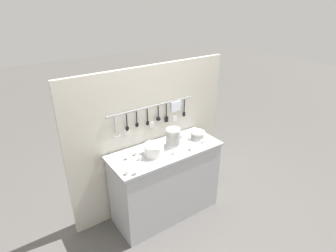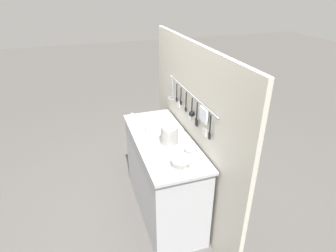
{
  "view_description": "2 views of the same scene",
  "coord_description": "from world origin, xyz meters",
  "px_view_note": "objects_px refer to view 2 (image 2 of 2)",
  "views": [
    {
      "loc": [
        -1.61,
        -2.36,
        2.61
      ],
      "look_at": [
        0.04,
        0.0,
        1.23
      ],
      "focal_mm": 30.0,
      "sensor_mm": 36.0,
      "label": 1
    },
    {
      "loc": [
        2.35,
        -0.72,
        2.37
      ],
      "look_at": [
        0.06,
        0.04,
        1.11
      ],
      "focal_mm": 30.0,
      "sensor_mm": 36.0,
      "label": 2
    }
  ],
  "objects_px": {
    "cup_front_left": "(129,118)",
    "cup_edge_far": "(151,122)",
    "bowl_stack_back_corner": "(181,162)",
    "cup_mid_row": "(161,121)",
    "cup_back_left": "(196,164)",
    "cup_back_right": "(165,166)",
    "cup_beside_plates": "(152,152)",
    "steel_mixing_bowl": "(191,150)",
    "cup_by_caddy": "(156,117)",
    "cup_front_right": "(150,140)",
    "bowl_stack_tall_left": "(170,135)",
    "cup_centre": "(179,157)",
    "plate_stack": "(156,126)",
    "cup_edge_near": "(132,115)"
  },
  "relations": [
    {
      "from": "cup_by_caddy",
      "to": "bowl_stack_tall_left",
      "type": "bearing_deg",
      "value": -3.85
    },
    {
      "from": "bowl_stack_back_corner",
      "to": "cup_edge_near",
      "type": "xyz_separation_m",
      "value": [
        -1.11,
        -0.19,
        -0.03
      ]
    },
    {
      "from": "plate_stack",
      "to": "cup_edge_near",
      "type": "distance_m",
      "value": 0.46
    },
    {
      "from": "cup_back_right",
      "to": "cup_front_left",
      "type": "height_order",
      "value": "same"
    },
    {
      "from": "cup_back_right",
      "to": "cup_front_right",
      "type": "height_order",
      "value": "same"
    },
    {
      "from": "steel_mixing_bowl",
      "to": "cup_back_left",
      "type": "height_order",
      "value": "cup_back_left"
    },
    {
      "from": "cup_front_right",
      "to": "cup_centre",
      "type": "distance_m",
      "value": 0.4
    },
    {
      "from": "cup_front_left",
      "to": "cup_beside_plates",
      "type": "distance_m",
      "value": 0.78
    },
    {
      "from": "plate_stack",
      "to": "cup_mid_row",
      "type": "bearing_deg",
      "value": 147.14
    },
    {
      "from": "cup_mid_row",
      "to": "cup_beside_plates",
      "type": "relative_size",
      "value": 1.0
    },
    {
      "from": "steel_mixing_bowl",
      "to": "cup_beside_plates",
      "type": "height_order",
      "value": "cup_beside_plates"
    },
    {
      "from": "bowl_stack_back_corner",
      "to": "cup_front_left",
      "type": "bearing_deg",
      "value": -166.83
    },
    {
      "from": "steel_mixing_bowl",
      "to": "cup_edge_near",
      "type": "distance_m",
      "value": 0.98
    },
    {
      "from": "cup_edge_near",
      "to": "plate_stack",
      "type": "bearing_deg",
      "value": 20.91
    },
    {
      "from": "cup_edge_near",
      "to": "cup_mid_row",
      "type": "height_order",
      "value": "same"
    },
    {
      "from": "cup_front_right",
      "to": "cup_mid_row",
      "type": "distance_m",
      "value": 0.43
    },
    {
      "from": "bowl_stack_back_corner",
      "to": "cup_front_right",
      "type": "xyz_separation_m",
      "value": [
        -0.48,
        -0.14,
        -0.03
      ]
    },
    {
      "from": "cup_edge_near",
      "to": "cup_centre",
      "type": "distance_m",
      "value": 1.01
    },
    {
      "from": "cup_back_right",
      "to": "cup_front_left",
      "type": "bearing_deg",
      "value": -173.7
    },
    {
      "from": "cup_mid_row",
      "to": "bowl_stack_tall_left",
      "type": "bearing_deg",
      "value": -7.85
    },
    {
      "from": "bowl_stack_tall_left",
      "to": "cup_front_left",
      "type": "bearing_deg",
      "value": -158.27
    },
    {
      "from": "steel_mixing_bowl",
      "to": "cup_centre",
      "type": "relative_size",
      "value": 2.85
    },
    {
      "from": "cup_back_right",
      "to": "cup_edge_far",
      "type": "bearing_deg",
      "value": 173.02
    },
    {
      "from": "cup_back_left",
      "to": "plate_stack",
      "type": "bearing_deg",
      "value": -167.93
    },
    {
      "from": "cup_front_right",
      "to": "cup_front_left",
      "type": "height_order",
      "value": "same"
    },
    {
      "from": "cup_mid_row",
      "to": "cup_front_left",
      "type": "distance_m",
      "value": 0.38
    },
    {
      "from": "cup_front_right",
      "to": "cup_by_caddy",
      "type": "distance_m",
      "value": 0.53
    },
    {
      "from": "cup_back_right",
      "to": "cup_beside_plates",
      "type": "bearing_deg",
      "value": -168.32
    },
    {
      "from": "plate_stack",
      "to": "cup_back_left",
      "type": "relative_size",
      "value": 5.52
    },
    {
      "from": "bowl_stack_back_corner",
      "to": "cup_mid_row",
      "type": "bearing_deg",
      "value": 174.07
    },
    {
      "from": "cup_back_left",
      "to": "cup_by_caddy",
      "type": "relative_size",
      "value": 1.0
    },
    {
      "from": "cup_back_left",
      "to": "cup_mid_row",
      "type": "height_order",
      "value": "same"
    },
    {
      "from": "plate_stack",
      "to": "cup_front_left",
      "type": "xyz_separation_m",
      "value": [
        -0.37,
        -0.22,
        -0.04
      ]
    },
    {
      "from": "bowl_stack_back_corner",
      "to": "cup_centre",
      "type": "xyz_separation_m",
      "value": [
        -0.12,
        0.02,
        -0.03
      ]
    },
    {
      "from": "bowl_stack_tall_left",
      "to": "bowl_stack_back_corner",
      "type": "relative_size",
      "value": 1.32
    },
    {
      "from": "bowl_stack_tall_left",
      "to": "steel_mixing_bowl",
      "type": "xyz_separation_m",
      "value": [
        0.18,
        0.15,
        -0.09
      ]
    },
    {
      "from": "cup_front_left",
      "to": "cup_edge_far",
      "type": "height_order",
      "value": "same"
    },
    {
      "from": "cup_mid_row",
      "to": "bowl_stack_back_corner",
      "type": "bearing_deg",
      "value": -5.93
    },
    {
      "from": "plate_stack",
      "to": "cup_centre",
      "type": "distance_m",
      "value": 0.56
    },
    {
      "from": "cup_back_left",
      "to": "bowl_stack_back_corner",
      "type": "bearing_deg",
      "value": -104.26
    },
    {
      "from": "steel_mixing_bowl",
      "to": "cup_front_right",
      "type": "distance_m",
      "value": 0.43
    },
    {
      "from": "cup_front_left",
      "to": "steel_mixing_bowl",
      "type": "bearing_deg",
      "value": 25.86
    },
    {
      "from": "cup_front_right",
      "to": "steel_mixing_bowl",
      "type": "bearing_deg",
      "value": 46.5
    },
    {
      "from": "cup_back_left",
      "to": "cup_mid_row",
      "type": "bearing_deg",
      "value": -177.65
    },
    {
      "from": "steel_mixing_bowl",
      "to": "cup_by_caddy",
      "type": "bearing_deg",
      "value": -172.3
    },
    {
      "from": "steel_mixing_bowl",
      "to": "cup_front_right",
      "type": "relative_size",
      "value": 2.85
    },
    {
      "from": "bowl_stack_back_corner",
      "to": "cup_edge_far",
      "type": "xyz_separation_m",
      "value": [
        -0.86,
        -0.03,
        -0.03
      ]
    },
    {
      "from": "cup_edge_far",
      "to": "cup_mid_row",
      "type": "bearing_deg",
      "value": 86.85
    },
    {
      "from": "cup_front_left",
      "to": "cup_mid_row",
      "type": "bearing_deg",
      "value": 60.41
    },
    {
      "from": "cup_centre",
      "to": "cup_by_caddy",
      "type": "distance_m",
      "value": 0.86
    }
  ]
}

